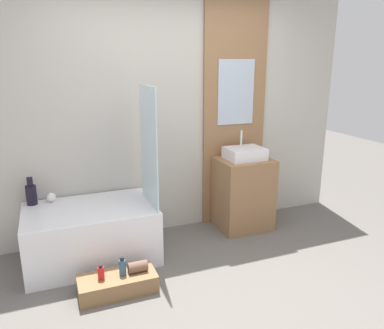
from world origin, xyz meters
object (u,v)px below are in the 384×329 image
Objects in this scene: sink at (245,153)px; bottle_soap_secondary at (122,267)px; bathtub at (91,233)px; wooden_step_bench at (118,284)px; vase_tall_dark at (31,194)px; bottle_soap_primary at (101,273)px; vase_round_light at (51,197)px.

sink reaches higher than bottle_soap_secondary.
bathtub reaches higher than wooden_step_bench.
vase_tall_dark is (-2.19, 0.17, -0.23)m from sink.
wooden_step_bench is 3.98× the size of bottle_soap_secondary.
bottle_soap_secondary is at bearing -75.02° from bathtub.
bottle_soap_primary is at bearing -61.85° from vase_tall_dark.
vase_round_light is at bearing 118.14° from bottle_soap_secondary.
sink is 1.52× the size of vase_tall_dark.
sink is at bearing 26.07° from bottle_soap_secondary.
vase_round_light is 0.57× the size of bottle_soap_secondary.
bottle_soap_secondary is (0.17, 0.00, 0.01)m from bottle_soap_primary.
vase_tall_dark is (-0.62, 0.92, 0.56)m from wooden_step_bench.
bottle_soap_primary reaches higher than wooden_step_bench.
wooden_step_bench is 1.92m from sink.
bottle_soap_secondary is at bearing -153.93° from sink.
bottle_soap_primary is (-0.13, 0.00, 0.13)m from wooden_step_bench.
bathtub is 0.65m from bottle_soap_secondary.
bottle_soap_secondary is (0.49, -0.92, -0.35)m from vase_round_light.
bottle_soap_secondary is at bearing 0.00° from bottle_soap_primary.
sink is at bearing 23.71° from bottle_soap_primary.
vase_round_light is (0.17, 0.00, -0.06)m from vase_tall_dark.
wooden_step_bench is at bearing 0.00° from bottle_soap_primary.
bottle_soap_primary is at bearing -70.96° from vase_round_light.
bathtub is 0.68m from vase_tall_dark.
bottle_soap_primary is 0.80× the size of bottle_soap_secondary.
wooden_step_bench is (0.12, -0.63, -0.19)m from bathtub.
wooden_step_bench is 0.18m from bottle_soap_primary.
vase_tall_dark reaches higher than bathtub.
vase_tall_dark reaches higher than vase_round_light.
bathtub is at bearing -30.01° from vase_tall_dark.
vase_tall_dark is 1.12m from bottle_soap_primary.
bottle_soap_secondary is at bearing 0.00° from wooden_step_bench.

